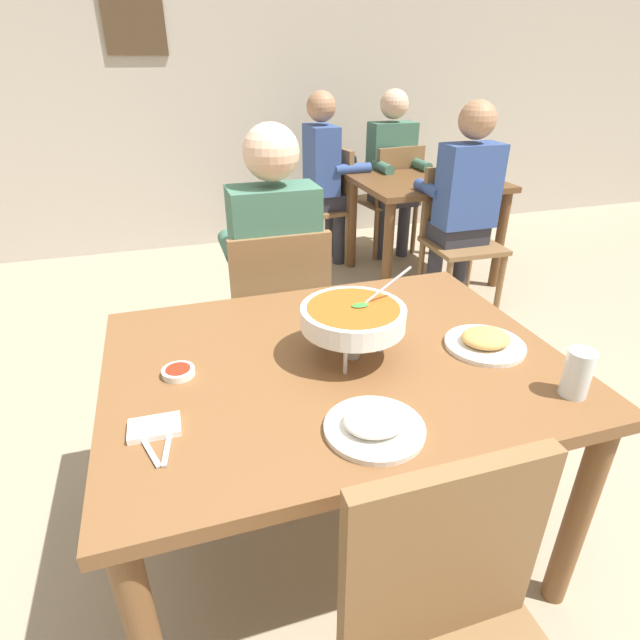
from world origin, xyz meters
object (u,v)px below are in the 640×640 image
at_px(dining_table_main, 335,385).
at_px(rice_plate, 375,424).
at_px(chair_diner_main, 278,313).
at_px(patron_bg_right, 464,197).
at_px(diner_main, 274,260).
at_px(patron_bg_middle, 393,166).
at_px(curry_bowl, 353,317).
at_px(chair_bg_left, 327,199).
at_px(dining_table_far, 426,198).
at_px(appetizer_plate, 485,341).
at_px(sauce_dish, 178,372).
at_px(patron_bg_left, 326,169).
at_px(chair_bg_middle, 391,194).
at_px(chair_bg_right, 457,230).
at_px(drink_glass, 577,375).

xyz_separation_m(dining_table_main, rice_plate, (-0.02, -0.34, 0.12)).
bearing_deg(chair_diner_main, patron_bg_right, 29.07).
distance_m(dining_table_main, chair_diner_main, 0.79).
height_order(chair_diner_main, rice_plate, chair_diner_main).
relative_size(diner_main, patron_bg_middle, 1.00).
relative_size(dining_table_main, curry_bowl, 3.93).
relative_size(curry_bowl, chair_bg_left, 0.37).
relative_size(diner_main, dining_table_far, 1.31).
distance_m(appetizer_plate, sauce_dish, 0.91).
distance_m(dining_table_main, chair_bg_left, 2.77).
bearing_deg(patron_bg_left, appetizer_plate, -97.81).
xyz_separation_m(rice_plate, chair_bg_left, (0.85, 2.97, -0.25)).
distance_m(sauce_dish, chair_bg_left, 2.90).
relative_size(dining_table_main, chair_bg_left, 1.45).
distance_m(rice_plate, chair_bg_middle, 3.30).
distance_m(rice_plate, chair_bg_right, 2.42).
distance_m(rice_plate, appetizer_plate, 0.54).
relative_size(drink_glass, chair_bg_left, 0.14).
xyz_separation_m(rice_plate, patron_bg_middle, (1.40, 2.95, -0.01)).
xyz_separation_m(dining_table_far, chair_bg_right, (-0.01, -0.48, -0.10)).
bearing_deg(chair_diner_main, rice_plate, -90.93).
bearing_deg(patron_bg_left, chair_bg_middle, 0.50).
distance_m(rice_plate, sauce_dish, 0.57).
bearing_deg(curry_bowl, rice_plate, -101.58).
height_order(drink_glass, dining_table_far, drink_glass).
height_order(dining_table_main, drink_glass, drink_glass).
distance_m(drink_glass, dining_table_far, 2.60).
height_order(dining_table_far, patron_bg_right, patron_bg_right).
xyz_separation_m(dining_table_main, patron_bg_left, (0.82, 2.63, 0.10)).
distance_m(diner_main, patron_bg_middle, 2.27).
distance_m(sauce_dish, drink_glass, 1.06).
relative_size(rice_plate, patron_bg_right, 0.18).
xyz_separation_m(diner_main, patron_bg_left, (0.82, 1.81, 0.00)).
height_order(drink_glass, chair_bg_middle, chair_bg_middle).
distance_m(curry_bowl, patron_bg_left, 2.75).
distance_m(diner_main, appetizer_plate, 1.00).
bearing_deg(patron_bg_left, dining_table_main, -107.42).
bearing_deg(patron_bg_middle, dining_table_far, -86.42).
bearing_deg(sauce_dish, dining_table_far, 47.62).
bearing_deg(patron_bg_left, chair_diner_main, -114.08).
distance_m(chair_bg_left, chair_bg_middle, 0.56).
distance_m(diner_main, patron_bg_left, 1.99).
relative_size(chair_diner_main, diner_main, 0.69).
bearing_deg(diner_main, chair_bg_left, 65.34).
distance_m(dining_table_main, chair_bg_right, 2.14).
bearing_deg(chair_bg_left, appetizer_plate, -98.02).
relative_size(curry_bowl, patron_bg_middle, 0.25).
height_order(chair_bg_right, patron_bg_left, patron_bg_left).
relative_size(curry_bowl, chair_bg_middle, 0.37).
bearing_deg(patron_bg_middle, diner_main, -127.58).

